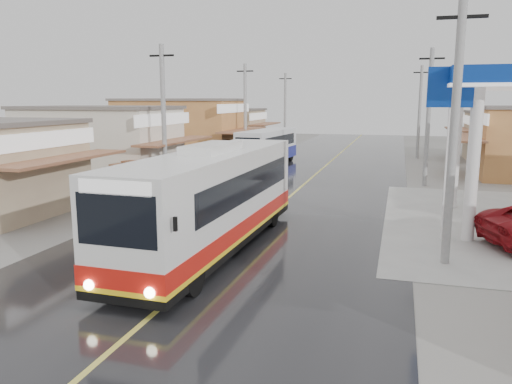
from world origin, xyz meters
The scene contains 12 objects.
ground centered at (0.00, 0.00, 0.00)m, with size 120.00×120.00×0.00m, color slate.
road centered at (0.00, 15.00, 0.01)m, with size 12.00×90.00×0.02m, color black.
centre_line centered at (0.00, 15.00, 0.02)m, with size 0.15×90.00×0.01m, color #D8CC4C.
shopfronts_left centered at (-13.00, 18.00, 0.00)m, with size 11.00×44.00×5.20m, color tan, non-canonical shape.
utility_poles_left centered at (-7.00, 16.00, 0.00)m, with size 1.60×50.00×8.00m, color gray, non-canonical shape.
utility_poles_right centered at (7.00, 15.00, 0.00)m, with size 1.60×36.00×8.00m, color gray, non-canonical shape.
coach_bus centered at (-0.51, -0.55, 1.75)m, with size 2.89×11.66×3.62m.
second_bus centered at (-4.56, 22.03, 1.48)m, with size 3.01×8.45×2.75m.
cyclist centered at (-3.03, 5.41, 0.72)m, with size 0.96×2.11×2.19m.
tricycle_near centered at (-8.44, 9.13, 0.99)m, with size 2.07×2.59×1.73m.
tricycle_far centered at (-9.35, 9.03, 0.88)m, with size 1.64×2.20×1.53m.
tyre_stack centered at (-6.81, 7.12, 0.24)m, with size 0.94×0.94×0.48m.
Camera 1 is at (5.45, -16.03, 5.04)m, focal length 35.00 mm.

